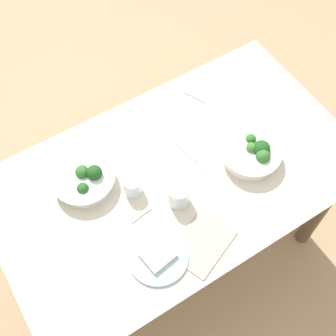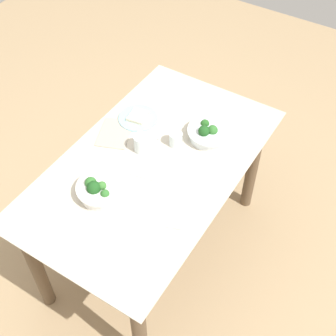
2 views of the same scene
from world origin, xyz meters
The scene contains 11 objects.
ground_plane centered at (0.00, 0.00, 0.00)m, with size 6.00×6.00×0.00m, color tan.
dining_table centered at (0.00, 0.00, 0.64)m, with size 1.41×0.83×0.76m.
broccoli_bowl_far centered at (-0.29, 0.09, 0.80)m, with size 0.24×0.24×0.10m.
broccoli_bowl_near centered at (0.31, -0.15, 0.80)m, with size 0.24×0.24×0.10m.
bread_side_plate centered at (0.23, 0.24, 0.77)m, with size 0.21×0.21×0.03m.
water_glass_center centered at (0.18, -0.03, 0.80)m, with size 0.07×0.07×0.08m, color silver.
water_glass_side centered at (0.05, 0.10, 0.81)m, with size 0.08×0.08×0.09m, color silver.
fork_by_far_bowl centered at (-0.27, -0.29, 0.76)m, with size 0.05×0.10×0.00m.
fork_by_near_bowl centered at (0.19, 0.08, 0.76)m, with size 0.10×0.03×0.00m.
table_knife_left centered at (-0.10, -0.02, 0.76)m, with size 0.18×0.01×0.00m, color #B7B7BC.
napkin_folded_upper centered at (0.07, 0.28, 0.76)m, with size 0.22×0.16×0.01m, color #B1A997.
Camera 1 is at (0.49, 0.72, 2.27)m, focal length 48.23 mm.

